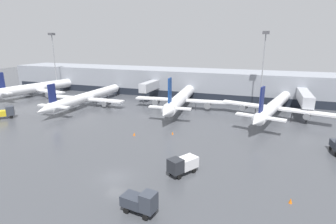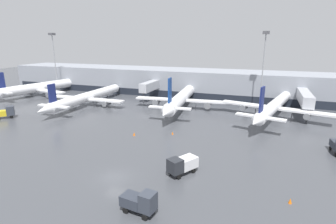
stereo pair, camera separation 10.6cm
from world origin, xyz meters
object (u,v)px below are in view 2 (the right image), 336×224
(service_truck_0, at_px, (182,164))
(traffic_cone_2, at_px, (173,133))
(apron_light_mast_1, at_px, (53,47))
(parked_jet_0, at_px, (182,98))
(traffic_cone_1, at_px, (290,201))
(apron_light_mast_0, at_px, (265,50))
(parked_jet_4, at_px, (274,106))
(parked_jet_1, at_px, (38,88))
(service_truck_2, at_px, (5,112))
(parked_jet_2, at_px, (87,97))
(traffic_cone_0, at_px, (134,134))
(service_truck_3, at_px, (140,201))

(service_truck_0, height_order, traffic_cone_2, service_truck_0)
(traffic_cone_2, relative_size, apron_light_mast_1, 0.03)
(parked_jet_0, relative_size, traffic_cone_1, 60.12)
(apron_light_mast_0, bearing_deg, parked_jet_4, -68.33)
(parked_jet_1, bearing_deg, service_truck_2, -137.25)
(parked_jet_2, height_order, traffic_cone_0, parked_jet_2)
(parked_jet_1, distance_m, apron_light_mast_1, 16.26)
(traffic_cone_2, distance_m, apron_light_mast_1, 66.67)
(service_truck_2, bearing_deg, parked_jet_2, 13.04)
(traffic_cone_1, bearing_deg, parked_jet_4, 92.03)
(parked_jet_1, bearing_deg, apron_light_mast_1, 3.25)
(traffic_cone_2, relative_size, apron_light_mast_0, 0.03)
(parked_jet_2, xyz_separation_m, service_truck_3, (37.85, -40.91, -1.08))
(parked_jet_1, xyz_separation_m, apron_light_mast_0, (74.74, 7.35, 13.76))
(parked_jet_0, distance_m, traffic_cone_2, 22.39)
(apron_light_mast_0, height_order, apron_light_mast_1, apron_light_mast_1)
(parked_jet_1, relative_size, parked_jet_4, 0.98)
(apron_light_mast_0, distance_m, apron_light_mast_1, 73.53)
(traffic_cone_0, relative_size, apron_light_mast_0, 0.03)
(parked_jet_0, relative_size, parked_jet_4, 1.08)
(parked_jet_0, bearing_deg, service_truck_0, -167.89)
(traffic_cone_1, distance_m, traffic_cone_2, 27.69)
(apron_light_mast_1, bearing_deg, parked_jet_2, -30.79)
(traffic_cone_1, bearing_deg, traffic_cone_2, 139.89)
(parked_jet_2, distance_m, traffic_cone_0, 31.57)
(parked_jet_1, height_order, service_truck_0, parked_jet_1)
(parked_jet_2, bearing_deg, traffic_cone_0, -126.63)
(traffic_cone_1, xyz_separation_m, apron_light_mast_1, (-78.45, 47.71, 16.43))
(parked_jet_1, relative_size, service_truck_2, 7.96)
(parked_jet_0, distance_m, traffic_cone_0, 25.31)
(traffic_cone_0, bearing_deg, parked_jet_0, 84.78)
(parked_jet_0, bearing_deg, apron_light_mast_0, -76.47)
(apron_light_mast_1, bearing_deg, parked_jet_1, -98.39)
(parked_jet_4, bearing_deg, parked_jet_0, 99.27)
(service_truck_0, distance_m, traffic_cone_1, 14.53)
(parked_jet_2, height_order, service_truck_2, parked_jet_2)
(traffic_cone_2, bearing_deg, service_truck_2, -175.50)
(service_truck_3, bearing_deg, traffic_cone_0, 127.10)
(service_truck_0, xyz_separation_m, traffic_cone_1, (14.27, -2.44, -1.21))
(apron_light_mast_1, bearing_deg, traffic_cone_1, -31.31)
(service_truck_0, bearing_deg, apron_light_mast_1, -95.17)
(parked_jet_4, relative_size, service_truck_3, 8.60)
(parked_jet_4, distance_m, traffic_cone_2, 28.29)
(parked_jet_1, bearing_deg, parked_jet_4, -79.58)
(parked_jet_2, distance_m, service_truck_2, 21.51)
(service_truck_0, bearing_deg, parked_jet_1, -89.49)
(service_truck_3, distance_m, apron_light_mast_1, 85.04)
(parked_jet_1, distance_m, traffic_cone_0, 57.13)
(parked_jet_1, distance_m, parked_jet_4, 78.35)
(parked_jet_0, height_order, parked_jet_1, parked_jet_0)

